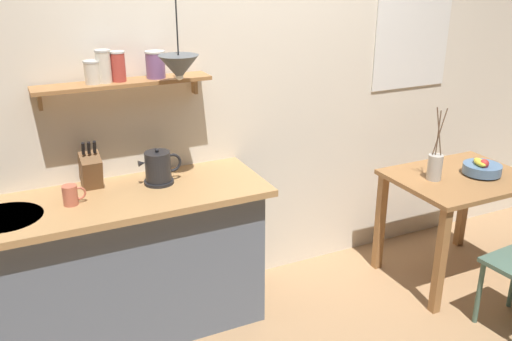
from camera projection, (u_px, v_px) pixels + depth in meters
name	position (u px, v px, depth m)	size (l,w,h in m)	color
ground_plane	(287.00, 319.00, 3.58)	(14.00, 14.00, 0.00)	#A87F56
back_wall	(271.00, 87.00, 3.72)	(6.80, 0.11, 2.70)	silver
kitchen_counter	(112.00, 268.00, 3.28)	(1.83, 0.63, 0.92)	slate
wall_shelf	(123.00, 74.00, 3.11)	(0.99, 0.20, 0.31)	#9E6B3D
dining_table	(458.00, 194.00, 3.86)	(0.90, 0.71, 0.77)	#9E6B3D
fruit_bowl	(482.00, 168.00, 3.81)	(0.25, 0.25, 0.13)	#51759E
twig_vase	(435.00, 166.00, 3.72)	(0.10, 0.10, 0.50)	#B7B2A8
electric_kettle	(159.00, 168.00, 3.27)	(0.26, 0.17, 0.22)	black
knife_block	(91.00, 170.00, 3.19)	(0.11, 0.18, 0.29)	brown
coffee_mug_by_sink	(71.00, 195.00, 3.00)	(0.12, 0.08, 0.11)	#C6664C
pendant_lamp	(179.00, 67.00, 3.01)	(0.22, 0.22, 0.56)	black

